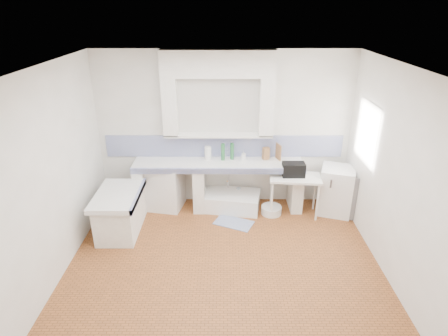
{
  "coord_description": "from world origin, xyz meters",
  "views": [
    {
      "loc": [
        0.01,
        -4.4,
        3.48
      ],
      "look_at": [
        0.0,
        1.0,
        1.1
      ],
      "focal_mm": 30.08,
      "sensor_mm": 36.0,
      "label": 1
    }
  ],
  "objects_px": {
    "stove": "(166,186)",
    "sink": "(228,201)",
    "side_table": "(294,195)",
    "fridge": "(336,190)"
  },
  "relations": [
    {
      "from": "stove",
      "to": "sink",
      "type": "distance_m",
      "value": 1.18
    },
    {
      "from": "stove",
      "to": "sink",
      "type": "relative_size",
      "value": 0.73
    },
    {
      "from": "sink",
      "to": "fridge",
      "type": "bearing_deg",
      "value": 5.86
    },
    {
      "from": "stove",
      "to": "fridge",
      "type": "distance_m",
      "value": 3.07
    },
    {
      "from": "side_table",
      "to": "fridge",
      "type": "bearing_deg",
      "value": 10.89
    },
    {
      "from": "sink",
      "to": "fridge",
      "type": "distance_m",
      "value": 1.94
    },
    {
      "from": "stove",
      "to": "side_table",
      "type": "relative_size",
      "value": 0.95
    },
    {
      "from": "side_table",
      "to": "stove",
      "type": "bearing_deg",
      "value": 179.28
    },
    {
      "from": "side_table",
      "to": "fridge",
      "type": "relative_size",
      "value": 1.02
    },
    {
      "from": "sink",
      "to": "stove",
      "type": "bearing_deg",
      "value": -173.07
    }
  ]
}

